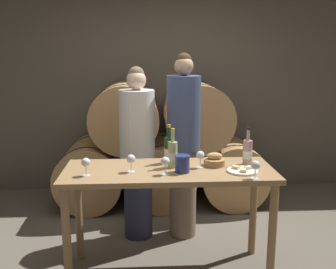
% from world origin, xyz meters
% --- Properties ---
extents(stone_wall_back, '(10.00, 0.12, 3.20)m').
position_xyz_m(stone_wall_back, '(0.00, 2.16, 1.60)').
color(stone_wall_back, '#60594F').
rests_on(stone_wall_back, ground_plane).
extents(barrel_stack, '(2.42, 0.93, 1.45)m').
position_xyz_m(barrel_stack, '(0.00, 1.57, 0.65)').
color(barrel_stack, tan).
rests_on(barrel_stack, ground_plane).
extents(tasting_table, '(1.65, 0.65, 0.88)m').
position_xyz_m(tasting_table, '(0.00, 0.00, 0.76)').
color(tasting_table, '#99754C').
rests_on(tasting_table, ground_plane).
extents(person_left, '(0.33, 0.33, 1.66)m').
position_xyz_m(person_left, '(-0.26, 0.67, 0.84)').
color(person_left, '#2D334C').
rests_on(person_left, ground_plane).
extents(person_right, '(0.32, 0.32, 1.78)m').
position_xyz_m(person_right, '(0.18, 0.67, 0.91)').
color(person_right, '#756651').
rests_on(person_right, ground_plane).
extents(wine_bottle_red, '(0.08, 0.08, 0.32)m').
position_xyz_m(wine_bottle_red, '(0.01, 0.18, 0.99)').
color(wine_bottle_red, '#193819').
rests_on(wine_bottle_red, tasting_table).
extents(wine_bottle_white, '(0.08, 0.08, 0.32)m').
position_xyz_m(wine_bottle_white, '(0.03, 0.05, 0.99)').
color(wine_bottle_white, '#ADBC7F').
rests_on(wine_bottle_white, tasting_table).
extents(wine_bottle_rose, '(0.08, 0.08, 0.31)m').
position_xyz_m(wine_bottle_rose, '(0.64, 0.09, 0.99)').
color(wine_bottle_rose, '#BC8E93').
rests_on(wine_bottle_rose, tasting_table).
extents(blue_crock, '(0.12, 0.12, 0.13)m').
position_xyz_m(blue_crock, '(0.10, -0.09, 0.96)').
color(blue_crock, navy).
rests_on(blue_crock, tasting_table).
extents(bread_basket, '(0.17, 0.17, 0.11)m').
position_xyz_m(bread_basket, '(0.37, 0.08, 0.93)').
color(bread_basket, '#A87F4C').
rests_on(bread_basket, tasting_table).
extents(cheese_plate, '(0.24, 0.24, 0.04)m').
position_xyz_m(cheese_plate, '(0.56, -0.10, 0.89)').
color(cheese_plate, white).
rests_on(cheese_plate, tasting_table).
extents(wine_glass_far_left, '(0.07, 0.07, 0.14)m').
position_xyz_m(wine_glass_far_left, '(-0.62, -0.14, 0.98)').
color(wine_glass_far_left, white).
rests_on(wine_glass_far_left, tasting_table).
extents(wine_glass_left, '(0.07, 0.07, 0.14)m').
position_xyz_m(wine_glass_left, '(-0.29, -0.06, 0.98)').
color(wine_glass_left, white).
rests_on(wine_glass_left, tasting_table).
extents(wine_glass_center, '(0.07, 0.07, 0.14)m').
position_xyz_m(wine_glass_center, '(-0.04, -0.14, 0.98)').
color(wine_glass_center, white).
rests_on(wine_glass_center, tasting_table).
extents(wine_glass_right, '(0.07, 0.07, 0.14)m').
position_xyz_m(wine_glass_right, '(0.25, 0.02, 0.98)').
color(wine_glass_right, white).
rests_on(wine_glass_right, tasting_table).
extents(wine_glass_far_right, '(0.07, 0.07, 0.14)m').
position_xyz_m(wine_glass_far_right, '(0.61, -0.28, 0.98)').
color(wine_glass_far_right, white).
rests_on(wine_glass_far_right, tasting_table).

